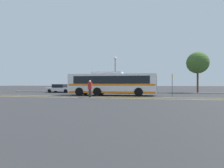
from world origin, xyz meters
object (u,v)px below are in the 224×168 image
parked_car_2 (123,89)px  bus_stop_sign (172,82)px  parked_car_0 (60,88)px  tree_0 (198,63)px  transit_bus (112,83)px  parked_car_1 (90,88)px  street_lamp (115,67)px  pedestrian_0 (90,88)px

parked_car_2 → bus_stop_sign: size_ratio=1.68×
parked_car_0 → tree_0: tree_0 is taller
transit_bus → parked_car_1: bearing=-140.3°
parked_car_0 → parked_car_2: parked_car_0 is taller
transit_bus → street_lamp: street_lamp is taller
parked_car_1 → tree_0: tree_0 is taller
transit_bus → tree_0: size_ratio=1.68×
parked_car_2 → tree_0: bearing=-68.0°
pedestrian_0 → transit_bus: bearing=-105.1°
parked_car_2 → street_lamp: 4.62m
street_lamp → parked_car_2: bearing=-56.0°
parked_car_2 → tree_0: size_ratio=0.65×
bus_stop_sign → street_lamp: bearing=-138.4°
parked_car_0 → bus_stop_sign: bearing=70.5°
parked_car_2 → bus_stop_sign: (6.47, -5.87, 0.93)m
street_lamp → bus_stop_sign: bearing=-45.6°
parked_car_2 → tree_0: tree_0 is taller
transit_bus → parked_car_2: (0.64, 5.05, -0.83)m
street_lamp → pedestrian_0: bearing=-93.4°
transit_bus → bus_stop_sign: (7.11, -0.81, 0.10)m
parked_car_2 → tree_0: (11.63, 3.77, 4.14)m
parked_car_1 → pedestrian_0: 9.19m
parked_car_2 → pedestrian_0: size_ratio=2.35×
transit_bus → street_lamp: size_ratio=1.84×
parked_car_1 → parked_car_2: (5.26, 0.01, -0.07)m
parked_car_0 → bus_stop_sign: 18.13m
street_lamp → tree_0: tree_0 is taller
pedestrian_0 → bus_stop_sign: size_ratio=0.71×
parked_car_1 → pedestrian_0: pedestrian_0 is taller
pedestrian_0 → tree_0: tree_0 is taller
parked_car_1 → street_lamp: size_ratio=0.72×
transit_bus → bus_stop_sign: size_ratio=4.31×
transit_bus → street_lamp: 8.02m
parked_car_0 → transit_bus: bearing=62.0°
parked_car_2 → bus_stop_sign: bearing=-128.2°
parked_car_1 → pedestrian_0: size_ratio=2.38×
parked_car_0 → parked_car_1: parked_car_1 is taller
parked_car_1 → pedestrian_0: (2.98, -8.69, 0.29)m
bus_stop_sign → street_lamp: (-8.09, 8.27, 2.67)m
pedestrian_0 → tree_0: bearing=-128.9°
parked_car_1 → parked_car_0: bearing=-97.0°
parked_car_2 → street_lamp: street_lamp is taller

